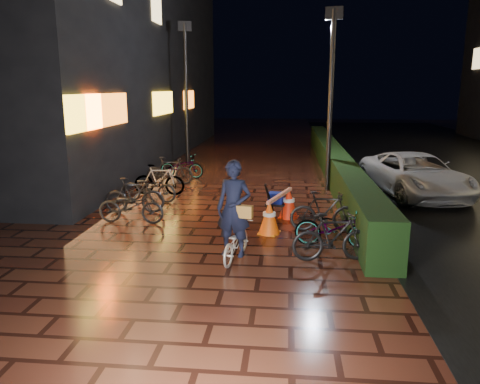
# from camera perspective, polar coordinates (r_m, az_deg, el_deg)

# --- Properties ---
(ground) EXTENTS (80.00, 80.00, 0.00)m
(ground) POSITION_cam_1_polar(r_m,az_deg,el_deg) (10.39, -3.14, -5.39)
(ground) COLOR #381911
(ground) RESTS_ON ground
(hedge) EXTENTS (0.70, 20.00, 1.00)m
(hedge) POSITION_cam_1_polar(r_m,az_deg,el_deg) (18.05, 11.27, 3.75)
(hedge) COLOR black
(hedge) RESTS_ON ground
(van) EXTENTS (2.96, 4.85, 1.26)m
(van) POSITION_cam_1_polar(r_m,az_deg,el_deg) (15.10, 20.56, 2.00)
(van) COLOR silver
(van) RESTS_ON ground
(storefront_block) EXTENTS (12.09, 22.00, 9.00)m
(storefront_block) POSITION_cam_1_polar(r_m,az_deg,el_deg) (23.99, -22.46, 14.79)
(storefront_block) COLOR black
(storefront_block) RESTS_ON ground
(lamp_post_hedge) EXTENTS (0.53, 0.20, 5.56)m
(lamp_post_hedge) POSITION_cam_1_polar(r_m,az_deg,el_deg) (14.96, 11.02, 11.81)
(lamp_post_hedge) COLOR black
(lamp_post_hedge) RESTS_ON ground
(lamp_post_sf) EXTENTS (0.55, 0.26, 5.82)m
(lamp_post_sf) POSITION_cam_1_polar(r_m,az_deg,el_deg) (19.98, -6.59, 12.52)
(lamp_post_sf) COLOR black
(lamp_post_sf) RESTS_ON ground
(cyclist) EXTENTS (0.76, 1.41, 1.93)m
(cyclist) POSITION_cam_1_polar(r_m,az_deg,el_deg) (8.75, -0.65, -3.93)
(cyclist) COLOR silver
(cyclist) RESTS_ON ground
(traffic_barrier) EXTENTS (0.96, 1.88, 0.77)m
(traffic_barrier) POSITION_cam_1_polar(r_m,az_deg,el_deg) (11.13, 4.85, -2.15)
(traffic_barrier) COLOR #FF580D
(traffic_barrier) RESTS_ON ground
(cart_assembly) EXTENTS (0.57, 0.50, 0.92)m
(cart_assembly) POSITION_cam_1_polar(r_m,az_deg,el_deg) (11.75, 4.33, -0.90)
(cart_assembly) COLOR black
(cart_assembly) RESTS_ON ground
(parked_bikes_storefront) EXTENTS (1.83, 6.48, 0.94)m
(parked_bikes_storefront) POSITION_cam_1_polar(r_m,az_deg,el_deg) (14.14, -10.11, 1.15)
(parked_bikes_storefront) COLOR black
(parked_bikes_storefront) RESTS_ON ground
(parked_bikes_hedge) EXTENTS (1.74, 2.42, 0.94)m
(parked_bikes_hedge) POSITION_cam_1_polar(r_m,az_deg,el_deg) (9.82, 10.99, -3.93)
(parked_bikes_hedge) COLOR black
(parked_bikes_hedge) RESTS_ON ground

